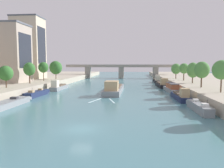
# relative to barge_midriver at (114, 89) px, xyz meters

# --- Properties ---
(ground_plane) EXTENTS (400.00, 400.00, 0.00)m
(ground_plane) POSITION_rel_barge_midriver_xyz_m (-1.10, -34.41, -1.07)
(ground_plane) COLOR teal
(quay_left) EXTENTS (36.00, 170.00, 2.20)m
(quay_left) POSITION_rel_barge_midriver_xyz_m (-37.90, 20.59, 0.03)
(quay_left) COLOR #B2A893
(quay_left) RESTS_ON ground
(quay_right) EXTENTS (36.00, 170.00, 2.20)m
(quay_right) POSITION_rel_barge_midriver_xyz_m (35.69, 20.59, 0.03)
(quay_right) COLOR #B2A893
(quay_right) RESTS_ON ground
(barge_midriver) EXTENTS (4.53, 22.05, 3.63)m
(barge_midriver) POSITION_rel_barge_midriver_xyz_m (0.00, 0.00, 0.00)
(barge_midriver) COLOR gray
(barge_midriver) RESTS_ON ground
(wake_behind_barge) EXTENTS (5.60, 5.91, 0.03)m
(wake_behind_barge) POSITION_rel_barge_midriver_xyz_m (-1.15, -13.85, -1.06)
(wake_behind_barge) COLOR silver
(wake_behind_barge) RESTS_ON ground
(moored_boat_left_downstream) EXTENTS (2.72, 14.43, 2.19)m
(moored_boat_left_downstream) POSITION_rel_barge_midriver_xyz_m (-17.62, -22.60, -0.50)
(moored_boat_left_downstream) COLOR gray
(moored_boat_left_downstream) RESTS_ON ground
(moored_boat_left_end) EXTENTS (2.31, 10.44, 2.36)m
(moored_boat_left_end) POSITION_rel_barge_midriver_xyz_m (-18.12, -8.55, -0.40)
(moored_boat_left_end) COLOR #1E284C
(moored_boat_left_end) RESTS_ON ground
(moored_boat_left_second) EXTENTS (2.43, 12.09, 3.16)m
(moored_boat_left_second) POSITION_rel_barge_midriver_xyz_m (-17.37, 5.21, -0.15)
(moored_boat_left_second) COLOR gray
(moored_boat_left_second) RESTS_ON ground
(moored_boat_right_far) EXTENTS (1.74, 10.34, 2.44)m
(moored_boat_right_far) POSITION_rel_barge_midriver_xyz_m (15.93, -22.80, -0.36)
(moored_boat_right_far) COLOR gray
(moored_boat_right_far) RESTS_ON ground
(moored_boat_right_end) EXTENTS (2.35, 11.37, 2.88)m
(moored_boat_right_end) POSITION_rel_barge_midriver_xyz_m (15.50, -11.21, -0.21)
(moored_boat_right_end) COLOR #1E284C
(moored_boat_right_end) RESTS_ON ground
(moored_boat_right_near) EXTENTS (2.84, 13.01, 2.58)m
(moored_boat_right_near) POSITION_rel_barge_midriver_xyz_m (15.91, 2.22, 0.00)
(moored_boat_right_near) COLOR gray
(moored_boat_right_near) RESTS_ON ground
(moored_boat_right_second) EXTENTS (3.19, 14.90, 3.25)m
(moored_boat_right_second) POSITION_rel_barge_midriver_xyz_m (15.14, 16.42, -0.12)
(moored_boat_right_second) COLOR black
(moored_boat_right_second) RESTS_ON ground
(moored_boat_right_downstream) EXTENTS (2.10, 11.73, 3.41)m
(moored_boat_right_downstream) POSITION_rel_barge_midriver_xyz_m (15.17, 33.38, -0.09)
(moored_boat_right_downstream) COLOR black
(moored_boat_right_downstream) RESTS_ON ground
(tree_left_far) EXTENTS (3.36, 3.36, 5.22)m
(tree_left_far) POSITION_rel_barge_midriver_xyz_m (-24.73, -10.61, 4.56)
(tree_left_far) COLOR brown
(tree_left_far) RESTS_ON quay_left
(tree_left_end_of_row) EXTENTS (3.32, 3.32, 6.06)m
(tree_left_end_of_row) POSITION_rel_barge_midriver_xyz_m (-24.61, 1.11, 5.25)
(tree_left_end_of_row) COLOR brown
(tree_left_end_of_row) RESTS_ON quay_left
(tree_left_by_lamp) EXTENTS (3.33, 3.33, 6.29)m
(tree_left_by_lamp) POSITION_rel_barge_midriver_xyz_m (-24.64, 11.22, 5.62)
(tree_left_by_lamp) COLOR brown
(tree_left_by_lamp) RESTS_ON quay_left
(tree_left_second) EXTENTS (4.69, 4.69, 6.76)m
(tree_left_second) POSITION_rel_barge_midriver_xyz_m (-23.59, 20.21, 5.40)
(tree_left_second) COLOR brown
(tree_left_second) RESTS_ON quay_left
(tree_right_past_mid) EXTENTS (3.61, 3.61, 6.37)m
(tree_right_past_mid) POSITION_rel_barge_midriver_xyz_m (22.31, -15.12, 5.57)
(tree_right_past_mid) COLOR brown
(tree_right_past_mid) RESTS_ON quay_right
(tree_right_second) EXTENTS (3.60, 3.60, 6.19)m
(tree_right_second) POSITION_rel_barge_midriver_xyz_m (21.49, -5.48, 5.31)
(tree_right_second) COLOR brown
(tree_right_second) RESTS_ON quay_right
(tree_right_nearest) EXTENTS (3.50, 3.50, 6.07)m
(tree_right_nearest) POSITION_rel_barge_midriver_xyz_m (22.66, 6.61, 4.94)
(tree_right_nearest) COLOR brown
(tree_right_nearest) RESTS_ON quay_right
(tree_right_end_of_row) EXTENTS (3.32, 3.32, 5.88)m
(tree_right_end_of_row) POSITION_rel_barge_midriver_xyz_m (22.63, 17.52, 5.20)
(tree_right_end_of_row) COLOR brown
(tree_right_end_of_row) RESTS_ON quay_right
(tree_right_by_lamp) EXTENTS (3.66, 3.66, 5.82)m
(tree_right_by_lamp) POSITION_rel_barge_midriver_xyz_m (21.71, 26.47, 4.91)
(tree_right_by_lamp) COLOR brown
(tree_right_by_lamp) RESTS_ON quay_right
(building_left_corner) EXTENTS (15.22, 10.15, 17.99)m
(building_left_corner) POSITION_rel_barge_midriver_xyz_m (-35.19, 5.53, 10.13)
(building_left_corner) COLOR #A89989
(building_left_corner) RESTS_ON quay_left
(building_left_tall) EXTENTS (10.89, 9.47, 23.68)m
(building_left_tall) POSITION_rel_barge_midriver_xyz_m (-35.19, 22.92, 12.98)
(building_left_tall) COLOR beige
(building_left_tall) RESTS_ON quay_left
(bridge_far) EXTENTS (61.59, 4.40, 7.58)m
(bridge_far) POSITION_rel_barge_midriver_xyz_m (-1.10, 62.19, 3.76)
(bridge_far) COLOR gray
(bridge_far) RESTS_ON ground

